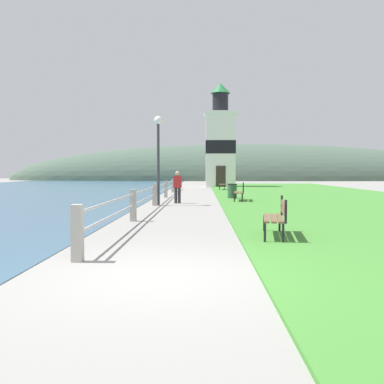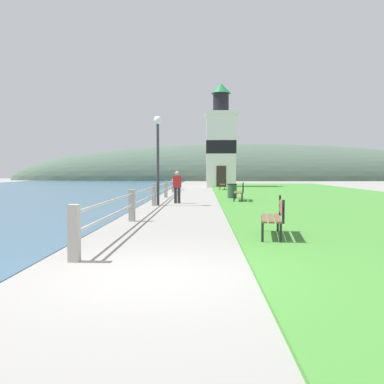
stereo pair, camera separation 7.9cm
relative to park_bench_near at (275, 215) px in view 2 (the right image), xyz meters
name	(u,v)px [view 2 (the right image)]	position (x,y,z in m)	size (l,w,h in m)	color
ground_plane	(150,277)	(-2.38, -3.52, -0.54)	(160.00, 160.00, 0.00)	gray
grass_verge	(325,198)	(5.13, 14.21, -0.51)	(12.00, 53.18, 0.06)	#428433
seawall_railing	(161,190)	(-3.80, 12.05, 0.04)	(0.18, 29.32, 0.97)	#A8A399
park_bench_near	(275,215)	(0.00, 0.00, 0.00)	(0.70, 1.75, 0.94)	brown
park_bench_midway	(240,191)	(0.21, 11.62, 0.00)	(0.66, 1.90, 0.94)	brown
park_bench_far	(223,184)	(-0.04, 24.13, 0.00)	(0.55, 1.64, 0.94)	brown
lighthouse	(221,144)	(0.02, 31.44, 3.61)	(3.17, 3.17, 9.88)	white
person_strolling	(177,186)	(-2.86, 10.57, 0.29)	(0.39, 0.24, 1.52)	#28282D
trash_bin	(232,191)	(-0.06, 13.60, -0.11)	(0.54, 0.54, 0.84)	#2D5138
lamp_post	(158,144)	(-3.65, 9.37, 2.20)	(0.36, 0.36, 3.96)	#333338
distant_hillside	(247,180)	(5.62, 61.94, -0.54)	(80.00, 16.00, 12.00)	#475B4C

